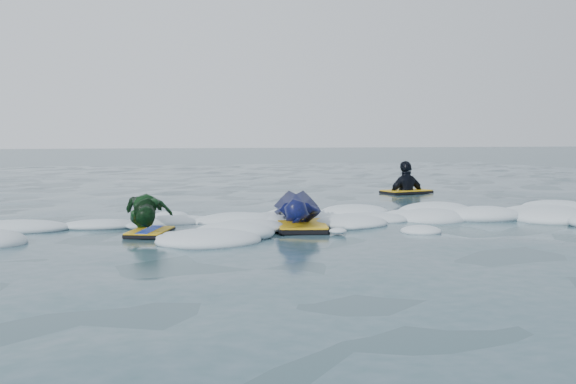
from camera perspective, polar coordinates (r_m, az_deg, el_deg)
name	(u,v)px	position (r m, az deg, el deg)	size (l,w,h in m)	color
ground	(224,239)	(8.50, -5.10, -3.71)	(120.00, 120.00, 0.00)	#152D34
foam_band	(211,228)	(9.51, -6.09, -2.84)	(12.00, 3.10, 0.30)	silver
prone_woman_unit	(297,210)	(9.49, 0.74, -1.44)	(1.03, 1.81, 0.45)	black
prone_child_unit	(149,213)	(9.11, -10.94, -1.68)	(0.69, 1.29, 0.48)	black
waiting_rider_unit	(406,197)	(15.17, 9.33, -0.42)	(1.13, 0.80, 1.53)	black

